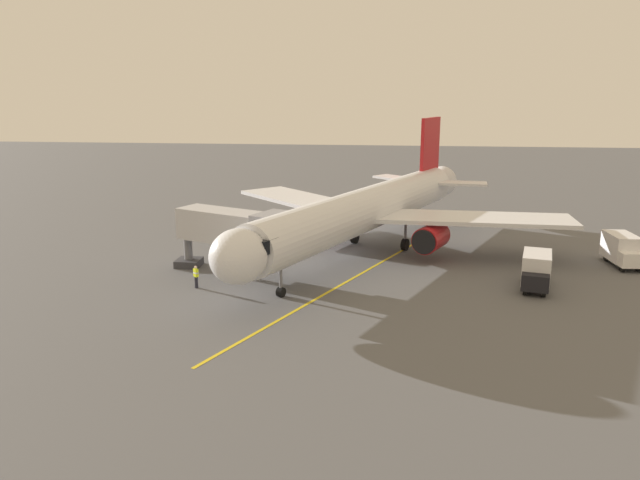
{
  "coord_description": "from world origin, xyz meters",
  "views": [
    {
      "loc": [
        -2.91,
        53.04,
        14.39
      ],
      "look_at": [
        2.35,
        7.49,
        3.0
      ],
      "focal_mm": 34.05,
      "sensor_mm": 36.0,
      "label": 1
    }
  ],
  "objects_px": {
    "baggage_cart_portside": "(219,233)",
    "box_truck_starboard_side": "(623,250)",
    "ground_crew_marshaller": "(196,276)",
    "airplane": "(367,210)",
    "jet_bridge": "(241,230)",
    "box_truck_near_nose": "(536,271)"
  },
  "relations": [
    {
      "from": "baggage_cart_portside",
      "to": "box_truck_starboard_side",
      "type": "relative_size",
      "value": 0.6
    },
    {
      "from": "ground_crew_marshaller",
      "to": "airplane",
      "type": "bearing_deg",
      "value": -137.05
    },
    {
      "from": "baggage_cart_portside",
      "to": "ground_crew_marshaller",
      "type": "bearing_deg",
      "value": 99.26
    },
    {
      "from": "ground_crew_marshaller",
      "to": "baggage_cart_portside",
      "type": "xyz_separation_m",
      "value": [
        2.44,
        -14.99,
        -0.23
      ]
    },
    {
      "from": "jet_bridge",
      "to": "baggage_cart_portside",
      "type": "height_order",
      "value": "jet_bridge"
    },
    {
      "from": "airplane",
      "to": "baggage_cart_portside",
      "type": "xyz_separation_m",
      "value": [
        14.66,
        -3.62,
        -3.35
      ]
    },
    {
      "from": "airplane",
      "to": "box_truck_starboard_side",
      "type": "relative_size",
      "value": 8.09
    },
    {
      "from": "airplane",
      "to": "box_truck_near_nose",
      "type": "relative_size",
      "value": 7.74
    },
    {
      "from": "ground_crew_marshaller",
      "to": "box_truck_starboard_side",
      "type": "relative_size",
      "value": 0.36
    },
    {
      "from": "jet_bridge",
      "to": "baggage_cart_portside",
      "type": "bearing_deg",
      "value": -66.24
    },
    {
      "from": "box_truck_near_nose",
      "to": "baggage_cart_portside",
      "type": "height_order",
      "value": "box_truck_near_nose"
    },
    {
      "from": "airplane",
      "to": "box_truck_near_nose",
      "type": "distance_m",
      "value": 15.71
    },
    {
      "from": "airplane",
      "to": "baggage_cart_portside",
      "type": "bearing_deg",
      "value": -13.87
    },
    {
      "from": "baggage_cart_portside",
      "to": "box_truck_starboard_side",
      "type": "xyz_separation_m",
      "value": [
        -36.12,
        5.15,
        0.73
      ]
    },
    {
      "from": "jet_bridge",
      "to": "baggage_cart_portside",
      "type": "relative_size",
      "value": 3.91
    },
    {
      "from": "jet_bridge",
      "to": "ground_crew_marshaller",
      "type": "relative_size",
      "value": 6.52
    },
    {
      "from": "box_truck_near_nose",
      "to": "ground_crew_marshaller",
      "type": "bearing_deg",
      "value": 6.29
    },
    {
      "from": "ground_crew_marshaller",
      "to": "baggage_cart_portside",
      "type": "bearing_deg",
      "value": -80.74
    },
    {
      "from": "jet_bridge",
      "to": "ground_crew_marshaller",
      "type": "distance_m",
      "value": 5.12
    },
    {
      "from": "airplane",
      "to": "jet_bridge",
      "type": "xyz_separation_m",
      "value": [
        9.48,
        8.13,
        -0.24
      ]
    },
    {
      "from": "airplane",
      "to": "baggage_cart_portside",
      "type": "relative_size",
      "value": 13.39
    },
    {
      "from": "box_truck_near_nose",
      "to": "box_truck_starboard_side",
      "type": "height_order",
      "value": "same"
    }
  ]
}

